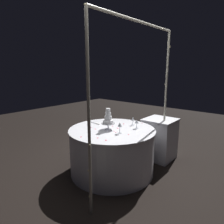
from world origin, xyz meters
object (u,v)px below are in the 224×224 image
at_px(side_table, 159,139).
at_px(main_table, 112,151).
at_px(wine_glass_0, 137,122).
at_px(tiered_cake, 108,119).
at_px(cake_knife, 95,123).
at_px(wine_glass_1, 120,125).
at_px(wine_glass_2, 133,119).
at_px(decorative_arch, 137,84).

bearing_deg(side_table, main_table, -20.00).
xyz_separation_m(side_table, wine_glass_0, (0.70, -0.08, 0.47)).
height_order(tiered_cake, cake_knife, tiered_cake).
relative_size(wine_glass_0, wine_glass_1, 0.86).
relative_size(main_table, wine_glass_2, 9.82).
distance_m(main_table, wine_glass_1, 0.56).
bearing_deg(side_table, wine_glass_2, -22.29).
bearing_deg(wine_glass_1, tiered_cake, -96.99).
relative_size(side_table, wine_glass_2, 5.46).
bearing_deg(wine_glass_2, cake_knife, -59.62).
height_order(main_table, side_table, side_table).
distance_m(wine_glass_0, wine_glass_2, 0.20).
height_order(tiered_cake, wine_glass_2, tiered_cake).
relative_size(side_table, wine_glass_1, 4.67).
bearing_deg(wine_glass_1, wine_glass_0, 171.90).
bearing_deg(wine_glass_1, decorative_arch, 110.09).
bearing_deg(decorative_arch, cake_knife, -94.49).
bearing_deg(tiered_cake, cake_knife, -106.39).
xyz_separation_m(side_table, wine_glass_1, (1.08, -0.13, 0.49)).
height_order(main_table, tiered_cake, tiered_cake).
relative_size(wine_glass_0, cake_knife, 0.49).
height_order(tiered_cake, wine_glass_1, tiered_cake).
bearing_deg(decorative_arch, side_table, -174.24).
xyz_separation_m(wine_glass_0, wine_glass_2, (-0.12, -0.16, -0.01)).
bearing_deg(main_table, cake_knife, -98.77).
bearing_deg(main_table, tiered_cake, -32.86).
bearing_deg(tiered_cake, decorative_arch, 96.13).
bearing_deg(tiered_cake, wine_glass_1, 83.01).
bearing_deg(wine_glass_1, side_table, 172.94).
xyz_separation_m(main_table, wine_glass_0, (-0.30, 0.28, 0.49)).
relative_size(decorative_arch, wine_glass_1, 13.94).
xyz_separation_m(wine_glass_1, wine_glass_2, (-0.51, -0.10, -0.03)).
distance_m(main_table, wine_glass_0, 0.64).
bearing_deg(side_table, decorative_arch, 5.76).
relative_size(main_table, cake_knife, 4.81).
relative_size(main_table, wine_glass_1, 8.39).
relative_size(decorative_arch, cake_knife, 7.99).
relative_size(wine_glass_2, cake_knife, 0.49).
relative_size(tiered_cake, wine_glass_1, 2.07).
xyz_separation_m(decorative_arch, wine_glass_1, (0.09, -0.23, -0.63)).
xyz_separation_m(decorative_arch, tiered_cake, (0.05, -0.50, -0.59)).
distance_m(wine_glass_0, cake_knife, 0.79).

